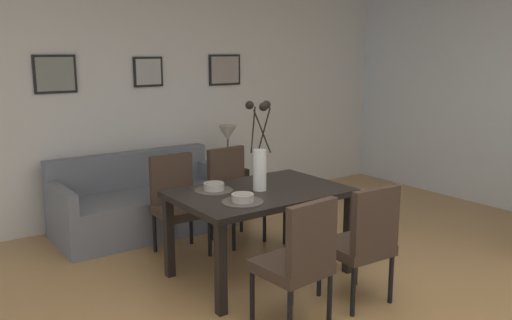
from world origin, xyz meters
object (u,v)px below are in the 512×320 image
sofa (142,205)px  framed_picture_right (225,70)px  centerpiece_vase (260,157)px  bowl_near_right (214,186)px  dining_table (260,200)px  framed_picture_center (148,72)px  table_lamp (228,137)px  bowl_near_left (243,197)px  framed_picture_left (55,74)px  dining_chair_near_right (177,199)px  side_table (228,190)px  dining_chair_far_right (233,190)px  dining_chair_near_left (299,257)px  dining_chair_far_left (364,239)px

sofa → framed_picture_right: (1.35, 0.48, 1.36)m
centerpiece_vase → framed_picture_right: framed_picture_right is taller
centerpiece_vase → bowl_near_right: bearing=146.5°
dining_table → framed_picture_center: size_ratio=4.07×
centerpiece_vase → table_lamp: centerpiece_vase is taller
bowl_near_left → framed_picture_left: bearing=106.6°
bowl_near_right → dining_chair_near_right: bearing=90.3°
dining_chair_near_right → side_table: bearing=36.6°
dining_table → side_table: bearing=65.6°
centerpiece_vase → side_table: size_ratio=1.41×
bowl_near_left → framed_picture_right: size_ratio=0.39×
sofa → table_lamp: 1.26m
dining_chair_far_right → table_lamp: (0.46, 0.81, 0.38)m
dining_chair_near_left → bowl_near_right: size_ratio=5.41×
dining_chair_near_left → centerpiece_vase: (0.31, 0.88, 0.51)m
dining_chair_near_right → bowl_near_left: bearing=-89.8°
dining_chair_far_right → framed_picture_center: bearing=103.3°
dining_chair_near_left → dining_chair_near_right: size_ratio=1.00×
dining_chair_far_left → framed_picture_left: 3.45m
dining_table → side_table: size_ratio=2.69×
dining_table → dining_chair_far_right: size_ratio=1.52×
dining_table → dining_chair_near_right: 0.94m
dining_chair_near_right → centerpiece_vase: (0.32, -0.87, 0.51)m
dining_chair_near_right → sofa: 0.79m
dining_chair_far_right → side_table: (0.46, 0.81, -0.25)m
dining_chair_near_right → dining_chair_far_left: same height
dining_chair_far_left → centerpiece_vase: 1.06m
framed_picture_right → centerpiece_vase: bearing=-115.5°
dining_chair_far_left → centerpiece_vase: (-0.31, 0.88, 0.51)m
dining_chair_near_left → framed_picture_right: (1.31, 2.98, 1.13)m
dining_chair_near_left → bowl_near_right: dining_chair_near_left is taller
bowl_near_right → framed_picture_right: framed_picture_right is taller
centerpiece_vase → bowl_near_right: centerpiece_vase is taller
dining_chair_near_left → dining_chair_far_right: bearing=70.9°
dining_chair_near_right → bowl_near_left: dining_chair_near_right is taller
side_table → dining_chair_near_left: bearing=-112.7°
bowl_near_right → bowl_near_left: bearing=-90.0°
bowl_near_left → bowl_near_right: size_ratio=1.00×
dining_table → framed_picture_right: (1.00, 2.10, 0.99)m
bowl_near_right → framed_picture_left: framed_picture_left is taller
dining_chair_far_left → table_lamp: (0.45, 2.55, 0.38)m
centerpiece_vase → framed_picture_left: framed_picture_left is taller
dining_chair_near_left → framed_picture_left: framed_picture_left is taller
bowl_near_right → side_table: size_ratio=0.33×
sofa → bowl_near_right: bearing=-88.8°
dining_chair_far_left → bowl_near_right: (-0.62, 1.09, 0.27)m
sofa → framed_picture_center: size_ratio=5.20×
bowl_near_left → table_lamp: bearing=60.3°
dining_table → bowl_near_right: bowl_near_right is taller
centerpiece_vase → table_lamp: bearing=65.6°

